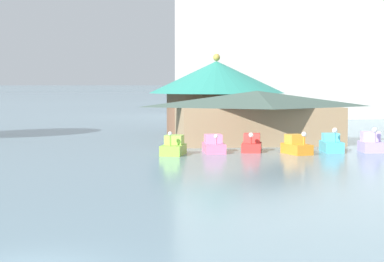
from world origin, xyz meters
TOP-DOWN VIEW (x-y plane):
  - pedal_boat_lime at (6.76, 29.16)m, footprint 2.17×2.88m
  - pedal_boat_pink at (9.86, 30.40)m, footprint 1.51×2.81m
  - pedal_boat_red at (12.78, 30.69)m, footprint 1.97×2.64m
  - pedal_boat_orange at (15.65, 28.67)m, footprint 1.88×2.75m
  - pedal_boat_cyan at (18.65, 29.82)m, footprint 1.59×2.59m
  - pedal_boat_lavender at (21.59, 29.47)m, footprint 1.74×2.35m
  - boathouse at (14.66, 37.43)m, footprint 14.36×8.57m
  - green_roof_pavilion at (12.71, 47.13)m, footprint 13.34×13.34m
  - background_building_block at (31.66, 82.16)m, footprint 38.22×20.32m

SIDE VIEW (x-z plane):
  - pedal_boat_pink at x=9.86m, z-range -0.20..1.25m
  - pedal_boat_red at x=12.78m, z-range -0.21..1.29m
  - pedal_boat_lime at x=6.76m, z-range -0.32..1.43m
  - pedal_boat_orange at x=15.65m, z-range -0.27..1.40m
  - pedal_boat_cyan at x=18.65m, z-range -0.37..1.50m
  - pedal_boat_lavender at x=21.59m, z-range -0.34..1.56m
  - boathouse at x=14.66m, z-range 0.11..4.56m
  - green_roof_pavilion at x=12.71m, z-range 0.20..8.15m
  - background_building_block at x=31.66m, z-range 0.02..28.46m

